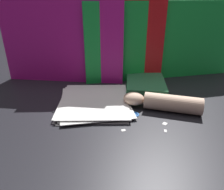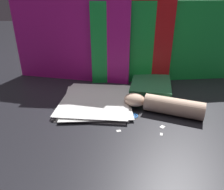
{
  "view_description": "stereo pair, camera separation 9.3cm",
  "coord_description": "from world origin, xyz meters",
  "px_view_note": "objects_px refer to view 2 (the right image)",
  "views": [
    {
      "loc": [
        -0.09,
        -0.82,
        0.46
      ],
      "look_at": [
        -0.02,
        0.02,
        0.06
      ],
      "focal_mm": 35.0,
      "sensor_mm": 36.0,
      "label": 1
    },
    {
      "loc": [
        0.0,
        -0.82,
        0.46
      ],
      "look_at": [
        -0.02,
        0.02,
        0.06
      ],
      "focal_mm": 35.0,
      "sensor_mm": 36.0,
      "label": 2
    }
  ],
  "objects_px": {
    "paper_stack": "(95,101)",
    "book_closed": "(150,86)",
    "scissors": "(130,111)",
    "hand_forearm": "(164,105)"
  },
  "relations": [
    {
      "from": "paper_stack",
      "to": "hand_forearm",
      "type": "distance_m",
      "value": 0.31
    },
    {
      "from": "paper_stack",
      "to": "book_closed",
      "type": "distance_m",
      "value": 0.31
    },
    {
      "from": "paper_stack",
      "to": "scissors",
      "type": "height_order",
      "value": "paper_stack"
    },
    {
      "from": "hand_forearm",
      "to": "scissors",
      "type": "bearing_deg",
      "value": 178.28
    },
    {
      "from": "paper_stack",
      "to": "book_closed",
      "type": "height_order",
      "value": "book_closed"
    },
    {
      "from": "scissors",
      "to": "hand_forearm",
      "type": "relative_size",
      "value": 0.52
    },
    {
      "from": "paper_stack",
      "to": "hand_forearm",
      "type": "xyz_separation_m",
      "value": [
        0.29,
        -0.09,
        0.03
      ]
    },
    {
      "from": "book_closed",
      "to": "hand_forearm",
      "type": "relative_size",
      "value": 0.86
    },
    {
      "from": "book_closed",
      "to": "hand_forearm",
      "type": "distance_m",
      "value": 0.24
    },
    {
      "from": "scissors",
      "to": "hand_forearm",
      "type": "height_order",
      "value": "hand_forearm"
    }
  ]
}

